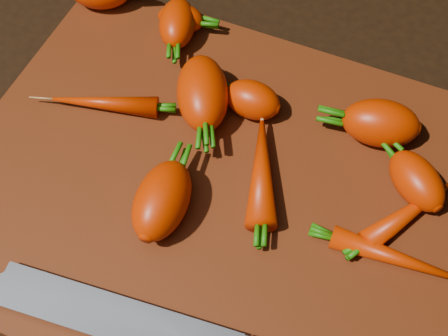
% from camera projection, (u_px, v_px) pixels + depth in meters
% --- Properties ---
extents(ground, '(2.00, 2.00, 0.01)m').
position_uv_depth(ground, '(220.00, 195.00, 0.60)').
color(ground, black).
extents(cutting_board, '(0.50, 0.40, 0.01)m').
position_uv_depth(cutting_board, '(220.00, 189.00, 0.59)').
color(cutting_board, '#62260D').
rests_on(cutting_board, ground).
extents(carrot_1, '(0.06, 0.04, 0.04)m').
position_uv_depth(carrot_1, '(252.00, 100.00, 0.62)').
color(carrot_1, '#BF2700').
rests_on(carrot_1, cutting_board).
extents(carrot_2, '(0.09, 0.10, 0.05)m').
position_uv_depth(carrot_2, '(203.00, 93.00, 0.62)').
color(carrot_2, '#BF2700').
rests_on(carrot_2, cutting_board).
extents(carrot_3, '(0.05, 0.09, 0.05)m').
position_uv_depth(carrot_3, '(162.00, 200.00, 0.55)').
color(carrot_3, '#BF2700').
rests_on(carrot_3, cutting_board).
extents(carrot_4, '(0.08, 0.06, 0.05)m').
position_uv_depth(carrot_4, '(381.00, 123.00, 0.60)').
color(carrot_4, '#BF2700').
rests_on(carrot_4, cutting_board).
extents(carrot_5, '(0.06, 0.04, 0.03)m').
position_uv_depth(carrot_5, '(181.00, 18.00, 0.68)').
color(carrot_5, '#BF2700').
rests_on(carrot_5, cutting_board).
extents(carrot_6, '(0.08, 0.07, 0.04)m').
position_uv_depth(carrot_6, '(417.00, 181.00, 0.57)').
color(carrot_6, '#BF2700').
rests_on(carrot_6, cutting_board).
extents(carrot_7, '(0.08, 0.10, 0.02)m').
position_uv_depth(carrot_7, '(411.00, 211.00, 0.56)').
color(carrot_7, '#BF2700').
rests_on(carrot_7, cutting_board).
extents(carrot_8, '(0.12, 0.03, 0.02)m').
position_uv_depth(carrot_8, '(399.00, 259.00, 0.54)').
color(carrot_8, '#BF2700').
rests_on(carrot_8, cutting_board).
extents(carrot_9, '(0.07, 0.12, 0.03)m').
position_uv_depth(carrot_9, '(262.00, 171.00, 0.58)').
color(carrot_9, '#BF2700').
rests_on(carrot_9, cutting_board).
extents(carrot_10, '(0.11, 0.05, 0.02)m').
position_uv_depth(carrot_10, '(105.00, 103.00, 0.63)').
color(carrot_10, '#BF2700').
rests_on(carrot_10, cutting_board).
extents(carrot_11, '(0.06, 0.08, 0.04)m').
position_uv_depth(carrot_11, '(177.00, 23.00, 0.67)').
color(carrot_11, '#BF2700').
rests_on(carrot_11, cutting_board).
extents(knife, '(0.35, 0.06, 0.02)m').
position_uv_depth(knife, '(138.00, 325.00, 0.51)').
color(knife, gray).
rests_on(knife, cutting_board).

